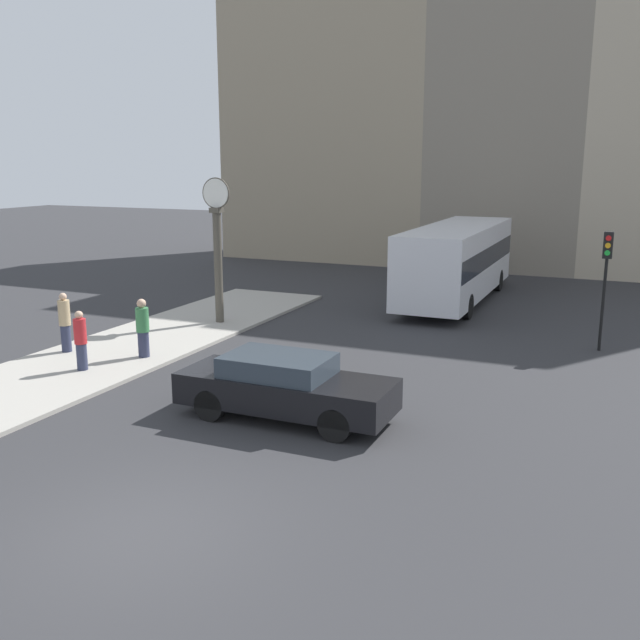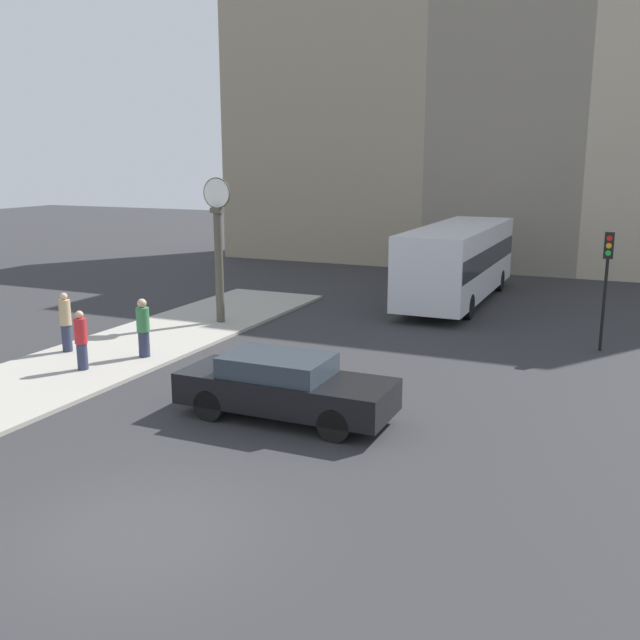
% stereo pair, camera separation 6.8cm
% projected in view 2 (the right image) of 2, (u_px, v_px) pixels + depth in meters
% --- Properties ---
extents(ground_plane, '(120.00, 120.00, 0.00)m').
position_uv_depth(ground_plane, '(138.00, 531.00, 10.72)').
color(ground_plane, '#2D2D30').
extents(sidewalk_corner, '(3.98, 20.05, 0.10)m').
position_uv_depth(sidewalk_corner, '(120.00, 351.00, 20.59)').
color(sidewalk_corner, '#A39E93').
rests_on(sidewalk_corner, ground_plane).
extents(building_row, '(30.19, 5.00, 19.52)m').
position_uv_depth(building_row, '(528.00, 88.00, 34.93)').
color(building_row, gray).
rests_on(building_row, ground_plane).
extents(sedan_car, '(4.67, 1.71, 1.40)m').
position_uv_depth(sedan_car, '(284.00, 386.00, 15.24)').
color(sedan_car, black).
rests_on(sedan_car, ground_plane).
extents(bus_distant, '(2.51, 9.72, 2.97)m').
position_uv_depth(bus_distant, '(458.00, 259.00, 27.74)').
color(bus_distant, silver).
rests_on(bus_distant, ground_plane).
extents(traffic_light_far, '(0.26, 0.24, 3.47)m').
position_uv_depth(traffic_light_far, '(607.00, 266.00, 20.30)').
color(traffic_light_far, black).
rests_on(traffic_light_far, ground_plane).
extents(street_clock, '(1.01, 0.36, 4.80)m').
position_uv_depth(street_clock, '(218.00, 248.00, 23.59)').
color(street_clock, '#4C473D').
rests_on(street_clock, sidewalk_corner).
extents(pedestrian_tan_coat, '(0.33, 0.33, 1.71)m').
position_uv_depth(pedestrian_tan_coat, '(66.00, 322.00, 20.22)').
color(pedestrian_tan_coat, '#2D334C').
rests_on(pedestrian_tan_coat, sidewalk_corner).
extents(pedestrian_red_top, '(0.32, 0.32, 1.57)m').
position_uv_depth(pedestrian_red_top, '(81.00, 340.00, 18.47)').
color(pedestrian_red_top, '#2D334C').
rests_on(pedestrian_red_top, sidewalk_corner).
extents(pedestrian_green_hoodie, '(0.36, 0.36, 1.64)m').
position_uv_depth(pedestrian_green_hoodie, '(143.00, 328.00, 19.68)').
color(pedestrian_green_hoodie, '#2D334C').
rests_on(pedestrian_green_hoodie, sidewalk_corner).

